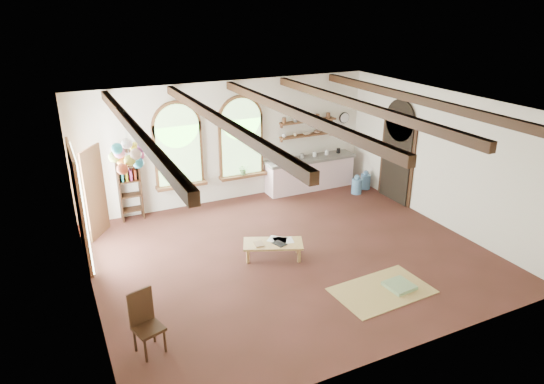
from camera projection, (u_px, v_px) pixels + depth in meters
floor at (290, 254)px, 10.43m from camera, size 8.00×8.00×0.00m
ceiling_beams at (293, 112)px, 9.28m from camera, size 6.20×6.80×0.18m
window_left at (178, 148)px, 12.13m from camera, size 1.30×0.28×2.20m
window_right at (241, 140)px, 12.81m from camera, size 1.30×0.28×2.20m
left_doorway at (80, 207)px, 9.92m from camera, size 0.10×1.90×2.50m
right_doorway at (396, 161)px, 12.86m from camera, size 0.10×1.30×2.40m
kitchen_counter at (310, 173)px, 13.85m from camera, size 2.68×0.62×0.94m
wall_shelf_lower at (308, 135)px, 13.60m from camera, size 1.70×0.24×0.04m
wall_shelf_upper at (308, 121)px, 13.46m from camera, size 1.70×0.24×0.04m
wall_clock at (344, 118)px, 14.03m from camera, size 0.32×0.04×0.32m
bookshelf at (129, 185)px, 11.79m from camera, size 0.53×0.32×1.80m
coffee_table at (273, 245)px, 10.17m from camera, size 1.36×1.02×0.35m
side_chair at (149, 335)px, 7.46m from camera, size 0.51×0.51×1.03m
floor_mat at (382, 290)px, 9.11m from camera, size 1.88×1.22×0.02m
floor_cushion at (399, 286)px, 9.19m from camera, size 0.52×0.52×0.08m
water_jug_a at (365, 181)px, 13.94m from camera, size 0.28×0.28×0.55m
water_jug_b at (357, 185)px, 13.59m from camera, size 0.29×0.29×0.55m
balloon_cluster at (129, 155)px, 9.22m from camera, size 0.71×0.71×1.14m
table_book at (255, 245)px, 10.05m from camera, size 0.22×0.29×0.02m
tablet at (279, 244)px, 10.11m from camera, size 0.27×0.33×0.01m
potted_plant_left at (182, 179)px, 12.33m from camera, size 0.27×0.23×0.30m
potted_plant_right at (243, 169)px, 13.01m from camera, size 0.27×0.23×0.30m
shelf_cup_a at (284, 136)px, 13.28m from camera, size 0.12×0.10×0.10m
shelf_cup_b at (295, 134)px, 13.42m from camera, size 0.10×0.10×0.09m
shelf_bowl_a at (306, 134)px, 13.57m from camera, size 0.22×0.22×0.05m
shelf_bowl_b at (317, 132)px, 13.71m from camera, size 0.20×0.20×0.06m
shelf_vase at (328, 128)px, 13.82m from camera, size 0.18×0.18×0.19m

